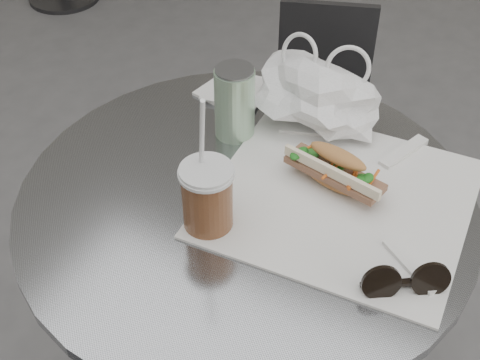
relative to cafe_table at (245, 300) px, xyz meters
The scene contains 9 objects.
cafe_table is the anchor object (origin of this frame).
chair_far 0.78m from the cafe_table, 101.64° to the left, with size 0.36×0.38×0.65m.
sandwich_paper 0.32m from the cafe_table, 25.56° to the left, with size 0.41×0.39×0.00m, color white.
banh_mi 0.35m from the cafe_table, 37.09° to the left, with size 0.22×0.12×0.07m.
iced_coffee 0.35m from the cafe_table, 104.75° to the right, with size 0.09×0.09×0.25m.
sunglasses 0.42m from the cafe_table, 13.92° to the right, with size 0.12×0.09×0.06m.
plastic_bag 0.41m from the cafe_table, 86.12° to the left, with size 0.23×0.18×0.11m, color white, non-canonical shape.
napkin_stack 0.41m from the cafe_table, 121.22° to the left, with size 0.15×0.15×0.01m.
drink_can 0.38m from the cafe_table, 124.59° to the left, with size 0.07×0.07×0.14m.
Camera 1 is at (0.37, -0.51, 1.50)m, focal length 50.00 mm.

